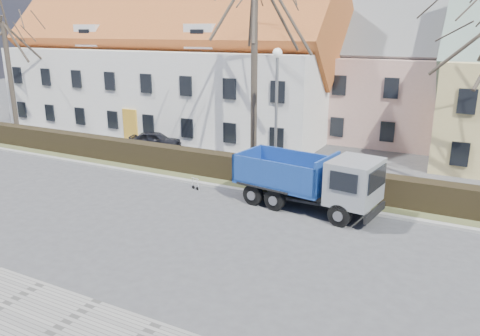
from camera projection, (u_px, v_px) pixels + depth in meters
The scene contains 12 objects.
ground at pixel (206, 228), 18.75m from camera, with size 120.00×120.00×0.00m, color #3F3F41.
curb_far at pixel (255, 193), 22.65m from camera, with size 80.00×0.30×0.12m, color gray.
grass_strip at pixel (269, 183), 24.01m from camera, with size 80.00×3.00×0.10m, color #474D2B.
hedge at pixel (267, 173), 23.67m from camera, with size 60.00×0.90×1.30m, color black.
building_white at pixel (170, 68), 36.75m from camera, with size 26.80×10.80×9.50m, color silver, non-canonical shape.
building_pink at pixel (402, 83), 32.85m from camera, with size 10.80×8.80×8.00m, color tan, non-canonical shape.
tree_0 at pixel (9, 68), 34.29m from camera, with size 7.20×7.20×9.90m, color #362D25, non-canonical shape.
tree_1 at pixel (254, 55), 25.06m from camera, with size 9.20×9.20×12.65m, color #362D25, non-canonical shape.
dump_truck at pixel (302, 179), 20.62m from camera, with size 6.66×2.47×2.66m, color navy, non-canonical shape.
streetlight at pixel (276, 116), 23.73m from camera, with size 0.54×0.54×6.87m, color gray, non-canonical shape.
cart_frame at pixel (193, 182), 23.32m from camera, with size 0.73×0.42×0.67m, color silver, non-canonical shape.
parked_car_a at pixel (155, 140), 31.03m from camera, with size 1.39×3.45×1.18m, color black.
Camera 1 is at (9.19, -14.70, 7.66)m, focal length 35.00 mm.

